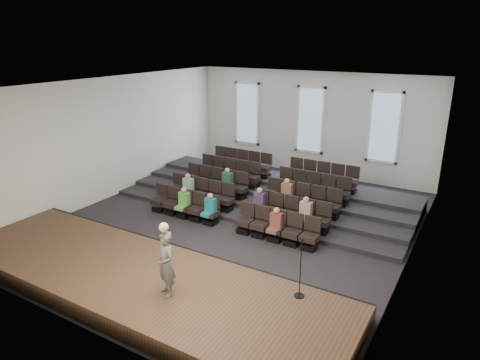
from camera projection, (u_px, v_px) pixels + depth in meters
name	position (u px, v px, depth m)	size (l,w,h in m)	color
ground	(236.00, 222.00, 15.80)	(14.00, 14.00, 0.00)	black
ceiling	(235.00, 84.00, 14.20)	(12.00, 14.00, 0.02)	white
wall_back	(311.00, 124.00, 20.72)	(12.00, 0.04, 5.00)	silver
wall_front	(68.00, 231.00, 9.28)	(12.00, 0.04, 5.00)	silver
wall_left	(113.00, 137.00, 17.91)	(0.04, 14.00, 5.00)	silver
wall_right	(417.00, 186.00, 12.09)	(0.04, 14.00, 5.00)	silver
stage	(138.00, 281.00, 11.56)	(11.80, 3.60, 0.50)	#43321C
stage_lip	(179.00, 253.00, 13.01)	(11.80, 0.06, 0.52)	black
risers	(274.00, 192.00, 18.32)	(11.80, 4.80, 0.60)	black
seating_rows	(256.00, 192.00, 16.84)	(6.80, 4.70, 1.67)	black
windows	(310.00, 120.00, 20.60)	(8.44, 0.10, 3.24)	white
audience	(240.00, 199.00, 15.80)	(5.45, 2.64, 1.10)	#5BA743
speaker	(166.00, 264.00, 10.29)	(0.60, 0.39, 1.64)	#585653
mic_stand	(300.00, 280.00, 10.29)	(0.26, 0.26, 1.55)	black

